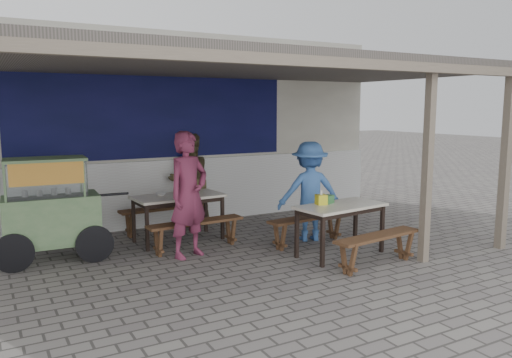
{
  "coord_description": "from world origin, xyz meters",
  "views": [
    {
      "loc": [
        -3.01,
        -5.68,
        2.15
      ],
      "look_at": [
        0.66,
        0.9,
        1.06
      ],
      "focal_mm": 35.0,
      "sensor_mm": 36.0,
      "label": 1
    }
  ],
  "objects_px": {
    "table_right": "(341,210)",
    "bench_right_wall": "(308,224)",
    "patron_street_side": "(189,195)",
    "patron_right_table": "(310,191)",
    "bench_right_street": "(378,243)",
    "patron_wall_side": "(190,180)",
    "bench_left_street": "(196,228)",
    "bench_left_wall": "(163,213)",
    "tissue_box": "(321,200)",
    "condiment_jar": "(184,190)",
    "vendor_cart": "(50,206)",
    "table_left": "(178,200)",
    "donation_box": "(328,199)",
    "condiment_bowl": "(161,194)"
  },
  "relations": [
    {
      "from": "condiment_jar",
      "to": "donation_box",
      "type": "bearing_deg",
      "value": -50.84
    },
    {
      "from": "patron_right_table",
      "to": "condiment_bowl",
      "type": "bearing_deg",
      "value": -8.0
    },
    {
      "from": "patron_right_table",
      "to": "condiment_jar",
      "type": "relative_size",
      "value": 16.48
    },
    {
      "from": "bench_left_wall",
      "to": "condiment_jar",
      "type": "bearing_deg",
      "value": -70.55
    },
    {
      "from": "bench_left_street",
      "to": "patron_wall_side",
      "type": "xyz_separation_m",
      "value": [
        0.53,
        1.57,
        0.5
      ]
    },
    {
      "from": "bench_left_street",
      "to": "patron_wall_side",
      "type": "height_order",
      "value": "patron_wall_side"
    },
    {
      "from": "table_right",
      "to": "bench_right_wall",
      "type": "bearing_deg",
      "value": 90.0
    },
    {
      "from": "bench_left_wall",
      "to": "patron_right_table",
      "type": "height_order",
      "value": "patron_right_table"
    },
    {
      "from": "vendor_cart",
      "to": "patron_right_table",
      "type": "height_order",
      "value": "patron_right_table"
    },
    {
      "from": "tissue_box",
      "to": "table_right",
      "type": "bearing_deg",
      "value": -31.84
    },
    {
      "from": "bench_right_street",
      "to": "patron_right_table",
      "type": "xyz_separation_m",
      "value": [
        0.01,
        1.61,
        0.47
      ]
    },
    {
      "from": "table_left",
      "to": "bench_left_wall",
      "type": "relative_size",
      "value": 0.95
    },
    {
      "from": "bench_left_street",
      "to": "bench_right_street",
      "type": "bearing_deg",
      "value": -50.56
    },
    {
      "from": "patron_street_side",
      "to": "patron_wall_side",
      "type": "height_order",
      "value": "patron_street_side"
    },
    {
      "from": "table_left",
      "to": "tissue_box",
      "type": "distance_m",
      "value": 2.33
    },
    {
      "from": "vendor_cart",
      "to": "condiment_bowl",
      "type": "bearing_deg",
      "value": 12.03
    },
    {
      "from": "bench_right_street",
      "to": "patron_right_table",
      "type": "height_order",
      "value": "patron_right_table"
    },
    {
      "from": "patron_right_table",
      "to": "condiment_bowl",
      "type": "relative_size",
      "value": 9.43
    },
    {
      "from": "table_left",
      "to": "bench_right_street",
      "type": "height_order",
      "value": "table_left"
    },
    {
      "from": "bench_left_street",
      "to": "tissue_box",
      "type": "xyz_separation_m",
      "value": [
        1.5,
        -1.11,
        0.48
      ]
    },
    {
      "from": "bench_left_street",
      "to": "patron_right_table",
      "type": "xyz_separation_m",
      "value": [
        1.84,
        -0.34,
        0.46
      ]
    },
    {
      "from": "bench_right_street",
      "to": "patron_street_side",
      "type": "bearing_deg",
      "value": 133.08
    },
    {
      "from": "patron_street_side",
      "to": "condiment_jar",
      "type": "distance_m",
      "value": 1.1
    },
    {
      "from": "tissue_box",
      "to": "condiment_jar",
      "type": "height_order",
      "value": "tissue_box"
    },
    {
      "from": "tissue_box",
      "to": "condiment_jar",
      "type": "distance_m",
      "value": 2.35
    },
    {
      "from": "patron_right_table",
      "to": "condiment_bowl",
      "type": "xyz_separation_m",
      "value": [
        -2.12,
        1.1,
        -0.03
      ]
    },
    {
      "from": "patron_wall_side",
      "to": "condiment_jar",
      "type": "distance_m",
      "value": 0.88
    },
    {
      "from": "patron_street_side",
      "to": "patron_right_table",
      "type": "distance_m",
      "value": 2.05
    },
    {
      "from": "bench_right_street",
      "to": "condiment_jar",
      "type": "xyz_separation_m",
      "value": [
        -1.71,
        2.75,
        0.46
      ]
    },
    {
      "from": "patron_wall_side",
      "to": "patron_right_table",
      "type": "xyz_separation_m",
      "value": [
        1.31,
        -1.91,
        -0.04
      ]
    },
    {
      "from": "bench_left_wall",
      "to": "patron_wall_side",
      "type": "distance_m",
      "value": 0.85
    },
    {
      "from": "donation_box",
      "to": "condiment_jar",
      "type": "relative_size",
      "value": 1.81
    },
    {
      "from": "table_left",
      "to": "table_right",
      "type": "xyz_separation_m",
      "value": [
        1.79,
        -1.89,
        -0.0
      ]
    },
    {
      "from": "condiment_jar",
      "to": "bench_right_street",
      "type": "bearing_deg",
      "value": -58.12
    },
    {
      "from": "bench_right_street",
      "to": "vendor_cart",
      "type": "relative_size",
      "value": 0.78
    },
    {
      "from": "bench_left_street",
      "to": "bench_right_street",
      "type": "distance_m",
      "value": 2.68
    },
    {
      "from": "vendor_cart",
      "to": "donation_box",
      "type": "xyz_separation_m",
      "value": [
        3.62,
        -1.57,
        0.02
      ]
    },
    {
      "from": "bench_right_street",
      "to": "patron_wall_side",
      "type": "relative_size",
      "value": 0.87
    },
    {
      "from": "bench_right_wall",
      "to": "tissue_box",
      "type": "distance_m",
      "value": 0.75
    },
    {
      "from": "bench_left_wall",
      "to": "condiment_jar",
      "type": "distance_m",
      "value": 0.69
    },
    {
      "from": "table_right",
      "to": "table_left",
      "type": "bearing_deg",
      "value": 126.34
    },
    {
      "from": "patron_street_side",
      "to": "patron_right_table",
      "type": "relative_size",
      "value": 1.13
    },
    {
      "from": "condiment_bowl",
      "to": "bench_right_street",
      "type": "bearing_deg",
      "value": -52.06
    },
    {
      "from": "table_right",
      "to": "bench_right_wall",
      "type": "distance_m",
      "value": 0.77
    },
    {
      "from": "table_right",
      "to": "bench_right_wall",
      "type": "height_order",
      "value": "table_right"
    },
    {
      "from": "table_left",
      "to": "vendor_cart",
      "type": "relative_size",
      "value": 0.78
    },
    {
      "from": "bench_right_wall",
      "to": "patron_street_side",
      "type": "xyz_separation_m",
      "value": [
        -1.87,
        0.32,
        0.57
      ]
    },
    {
      "from": "table_left",
      "to": "bench_left_street",
      "type": "xyz_separation_m",
      "value": [
        0.04,
        -0.63,
        -0.33
      ]
    },
    {
      "from": "bench_right_wall",
      "to": "vendor_cart",
      "type": "distance_m",
      "value": 3.81
    },
    {
      "from": "patron_street_side",
      "to": "patron_wall_side",
      "type": "distance_m",
      "value": 1.97
    }
  ]
}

